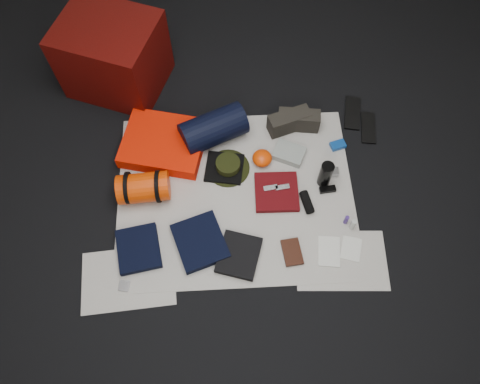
{
  "coord_description": "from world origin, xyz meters",
  "views": [
    {
      "loc": [
        -0.04,
        -1.42,
        2.86
      ],
      "look_at": [
        0.03,
        -0.03,
        0.1
      ],
      "focal_mm": 35.0,
      "sensor_mm": 36.0,
      "label": 1
    }
  ],
  "objects_px": {
    "stuff_sack": "(144,188)",
    "sleeping_pad": "(164,143)",
    "navy_duffel": "(213,129)",
    "paperback_book": "(292,252)",
    "red_cabinet": "(113,56)",
    "water_bottle": "(325,174)",
    "compact_camera": "(331,172)"
  },
  "relations": [
    {
      "from": "red_cabinet",
      "to": "sleeping_pad",
      "type": "distance_m",
      "value": 0.75
    },
    {
      "from": "navy_duffel",
      "to": "compact_camera",
      "type": "xyz_separation_m",
      "value": [
        0.8,
        -0.34,
        -0.1
      ]
    },
    {
      "from": "stuff_sack",
      "to": "water_bottle",
      "type": "distance_m",
      "value": 1.22
    },
    {
      "from": "water_bottle",
      "to": "navy_duffel",
      "type": "bearing_deg",
      "value": 151.58
    },
    {
      "from": "stuff_sack",
      "to": "paperback_book",
      "type": "distance_m",
      "value": 1.06
    },
    {
      "from": "stuff_sack",
      "to": "red_cabinet",
      "type": "bearing_deg",
      "value": 102.87
    },
    {
      "from": "compact_camera",
      "to": "sleeping_pad",
      "type": "bearing_deg",
      "value": 169.38
    },
    {
      "from": "red_cabinet",
      "to": "sleeping_pad",
      "type": "bearing_deg",
      "value": -39.73
    },
    {
      "from": "sleeping_pad",
      "to": "water_bottle",
      "type": "relative_size",
      "value": 2.56
    },
    {
      "from": "sleeping_pad",
      "to": "navy_duffel",
      "type": "bearing_deg",
      "value": 9.36
    },
    {
      "from": "red_cabinet",
      "to": "compact_camera",
      "type": "height_order",
      "value": "red_cabinet"
    },
    {
      "from": "paperback_book",
      "to": "navy_duffel",
      "type": "bearing_deg",
      "value": 110.75
    },
    {
      "from": "sleeping_pad",
      "to": "compact_camera",
      "type": "height_order",
      "value": "sleeping_pad"
    },
    {
      "from": "sleeping_pad",
      "to": "navy_duffel",
      "type": "relative_size",
      "value": 1.23
    },
    {
      "from": "water_bottle",
      "to": "compact_camera",
      "type": "height_order",
      "value": "water_bottle"
    },
    {
      "from": "stuff_sack",
      "to": "paperback_book",
      "type": "relative_size",
      "value": 1.9
    },
    {
      "from": "red_cabinet",
      "to": "stuff_sack",
      "type": "xyz_separation_m",
      "value": [
        0.23,
        -1.0,
        -0.17
      ]
    },
    {
      "from": "red_cabinet",
      "to": "compact_camera",
      "type": "distance_m",
      "value": 1.78
    },
    {
      "from": "red_cabinet",
      "to": "water_bottle",
      "type": "distance_m",
      "value": 1.75
    },
    {
      "from": "paperback_book",
      "to": "stuff_sack",
      "type": "bearing_deg",
      "value": 146.79
    },
    {
      "from": "water_bottle",
      "to": "compact_camera",
      "type": "relative_size",
      "value": 2.14
    },
    {
      "from": "stuff_sack",
      "to": "navy_duffel",
      "type": "distance_m",
      "value": 0.64
    },
    {
      "from": "red_cabinet",
      "to": "stuff_sack",
      "type": "distance_m",
      "value": 1.04
    },
    {
      "from": "red_cabinet",
      "to": "navy_duffel",
      "type": "bearing_deg",
      "value": -17.64
    },
    {
      "from": "sleeping_pad",
      "to": "navy_duffel",
      "type": "height_order",
      "value": "navy_duffel"
    },
    {
      "from": "sleeping_pad",
      "to": "stuff_sack",
      "type": "xyz_separation_m",
      "value": [
        -0.12,
        -0.38,
        0.05
      ]
    },
    {
      "from": "sleeping_pad",
      "to": "stuff_sack",
      "type": "relative_size",
      "value": 1.66
    },
    {
      "from": "stuff_sack",
      "to": "sleeping_pad",
      "type": "bearing_deg",
      "value": 72.39
    },
    {
      "from": "red_cabinet",
      "to": "compact_camera",
      "type": "xyz_separation_m",
      "value": [
        1.51,
        -0.91,
        -0.25
      ]
    },
    {
      "from": "navy_duffel",
      "to": "water_bottle",
      "type": "bearing_deg",
      "value": -51.76
    },
    {
      "from": "navy_duffel",
      "to": "paperback_book",
      "type": "distance_m",
      "value": 1.03
    },
    {
      "from": "red_cabinet",
      "to": "paperback_book",
      "type": "bearing_deg",
      "value": -30.06
    }
  ]
}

